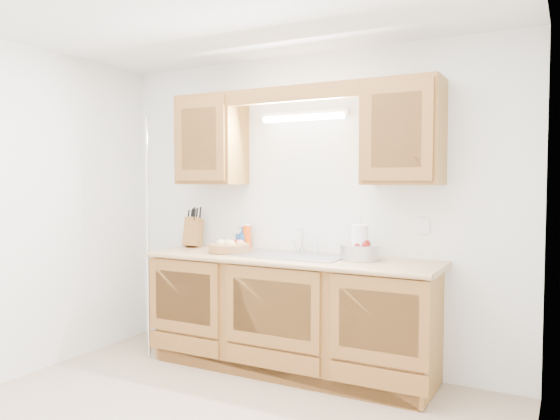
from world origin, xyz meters
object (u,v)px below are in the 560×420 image
Objects in this scene: knife_block at (193,232)px; fruit_basket at (229,247)px; paper_towel at (360,243)px; apple_bowl at (360,251)px.

fruit_basket is at bearing -33.03° from knife_block.
apple_bowl is (0.00, 0.01, -0.06)m from paper_towel.
knife_block reaches higher than apple_bowl.
paper_towel is at bearing 4.79° from fruit_basket.
paper_towel is 0.81× the size of apple_bowl.
fruit_basket is 1.03× the size of apple_bowl.
knife_block reaches higher than fruit_basket.
knife_block is at bearing 160.74° from fruit_basket.
knife_block is 1.19× the size of paper_towel.
knife_block reaches higher than paper_towel.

